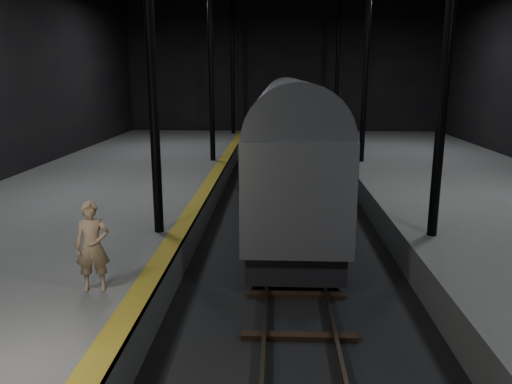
{
  "coord_description": "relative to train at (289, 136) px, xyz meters",
  "views": [
    {
      "loc": [
        -0.49,
        -17.33,
        5.33
      ],
      "look_at": [
        -1.09,
        -3.27,
        2.0
      ],
      "focal_mm": 35.0,
      "sensor_mm": 36.0,
      "label": 1
    }
  ],
  "objects": [
    {
      "name": "track",
      "position": [
        0.0,
        -3.33,
        -2.75
      ],
      "size": [
        2.4,
        43.0,
        0.24
      ],
      "color": "#3F3328",
      "rests_on": "ground"
    },
    {
      "name": "ground",
      "position": [
        0.0,
        -3.33,
        -2.82
      ],
      "size": [
        44.0,
        44.0,
        0.0
      ],
      "primitive_type": "plane",
      "color": "black",
      "rests_on": "ground"
    },
    {
      "name": "platform_right",
      "position": [
        7.5,
        -3.33,
        -2.32
      ],
      "size": [
        9.0,
        43.8,
        1.0
      ],
      "primitive_type": "cube",
      "color": "#565654",
      "rests_on": "ground"
    },
    {
      "name": "train",
      "position": [
        0.0,
        0.0,
        0.0
      ],
      "size": [
        2.83,
        18.89,
        5.05
      ],
      "color": "#ACAEB5",
      "rests_on": "ground"
    },
    {
      "name": "tactile_strip",
      "position": [
        -3.25,
        -3.33,
        -1.81
      ],
      "size": [
        0.5,
        43.8,
        0.01
      ],
      "primitive_type": "cube",
      "color": "olive",
      "rests_on": "platform_left"
    },
    {
      "name": "platform_left",
      "position": [
        -7.5,
        -3.33,
        -2.32
      ],
      "size": [
        9.0,
        43.8,
        1.0
      ],
      "primitive_type": "cube",
      "color": "#565654",
      "rests_on": "ground"
    },
    {
      "name": "woman",
      "position": [
        -4.2,
        -11.27,
        -0.88
      ],
      "size": [
        0.75,
        0.56,
        1.88
      ],
      "primitive_type": "imported",
      "rotation": [
        0.0,
        0.0,
        0.18
      ],
      "color": "#9B7D5F",
      "rests_on": "platform_left"
    }
  ]
}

